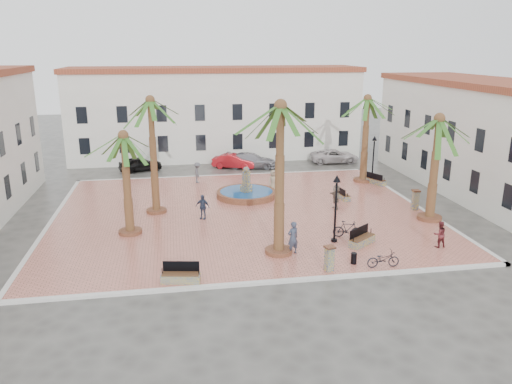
{
  "coord_description": "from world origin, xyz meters",
  "views": [
    {
      "loc": [
        -4.61,
        -33.36,
        11.42
      ],
      "look_at": [
        1.0,
        0.0,
        1.6
      ],
      "focal_mm": 35.0,
      "sensor_mm": 36.0,
      "label": 1
    }
  ],
  "objects_px": {
    "palm_ne": "(367,109)",
    "bicycle_b": "(348,229)",
    "bench_ne": "(376,181)",
    "pedestrian_east": "(336,197)",
    "bollard_se": "(329,258)",
    "cyclist_b": "(440,234)",
    "palm_s": "(280,122)",
    "palm_nw": "(151,112)",
    "lamppost_s": "(336,197)",
    "palm_sw": "(124,148)",
    "pedestrian_fountain_b": "(203,207)",
    "bench_s": "(181,277)",
    "car_red": "(234,161)",
    "bench_e": "(342,196)",
    "car_black": "(140,164)",
    "bench_se": "(362,240)",
    "lamppost_e": "(374,151)",
    "bollard_n": "(245,178)",
    "cyclist_a": "(293,238)",
    "pedestrian_fountain_a": "(273,181)",
    "bicycle_a": "(383,259)",
    "car_white": "(335,156)",
    "fountain": "(246,193)",
    "car_silver": "(251,160)",
    "pedestrian_north": "(198,173)",
    "litter_bin": "(354,258)",
    "bollard_e": "(415,199)",
    "palm_e": "(438,131)"
  },
  "relations": [
    {
      "from": "bicycle_a",
      "to": "pedestrian_fountain_a",
      "type": "height_order",
      "value": "pedestrian_fountain_a"
    },
    {
      "from": "bench_e",
      "to": "car_black",
      "type": "distance_m",
      "value": 20.25
    },
    {
      "from": "bench_ne",
      "to": "car_red",
      "type": "bearing_deg",
      "value": 27.0
    },
    {
      "from": "pedestrian_fountain_b",
      "to": "pedestrian_fountain_a",
      "type": "bearing_deg",
      "value": 72.62
    },
    {
      "from": "bench_se",
      "to": "bench_e",
      "type": "height_order",
      "value": "bench_se"
    },
    {
      "from": "cyclist_b",
      "to": "car_red",
      "type": "xyz_separation_m",
      "value": [
        -9.29,
        22.44,
        -0.25
      ]
    },
    {
      "from": "pedestrian_north",
      "to": "car_silver",
      "type": "relative_size",
      "value": 0.36
    },
    {
      "from": "bench_ne",
      "to": "pedestrian_east",
      "type": "distance_m",
      "value": 8.22
    },
    {
      "from": "pedestrian_fountain_a",
      "to": "car_white",
      "type": "relative_size",
      "value": 0.36
    },
    {
      "from": "bench_se",
      "to": "car_black",
      "type": "distance_m",
      "value": 25.78
    },
    {
      "from": "cyclist_a",
      "to": "car_silver",
      "type": "height_order",
      "value": "cyclist_a"
    },
    {
      "from": "palm_sw",
      "to": "bench_e",
      "type": "relative_size",
      "value": 3.64
    },
    {
      "from": "cyclist_a",
      "to": "car_silver",
      "type": "bearing_deg",
      "value": -115.68
    },
    {
      "from": "bollard_se",
      "to": "car_black",
      "type": "distance_m",
      "value": 27.12
    },
    {
      "from": "bollard_se",
      "to": "bollard_e",
      "type": "height_order",
      "value": "bollard_e"
    },
    {
      "from": "bench_s",
      "to": "bench_se",
      "type": "xyz_separation_m",
      "value": [
        10.71,
        3.19,
        0.01
      ]
    },
    {
      "from": "palm_s",
      "to": "lamppost_s",
      "type": "distance_m",
      "value": 6.02
    },
    {
      "from": "pedestrian_north",
      "to": "car_silver",
      "type": "bearing_deg",
      "value": -50.12
    },
    {
      "from": "palm_nw",
      "to": "bench_se",
      "type": "relative_size",
      "value": 4.19
    },
    {
      "from": "palm_ne",
      "to": "bicycle_b",
      "type": "distance_m",
      "value": 15.14
    },
    {
      "from": "palm_sw",
      "to": "bench_ne",
      "type": "height_order",
      "value": "palm_sw"
    },
    {
      "from": "palm_s",
      "to": "car_white",
      "type": "relative_size",
      "value": 1.78
    },
    {
      "from": "bench_ne",
      "to": "pedestrian_north",
      "type": "distance_m",
      "value": 15.36
    },
    {
      "from": "litter_bin",
      "to": "car_red",
      "type": "distance_m",
      "value": 24.14
    },
    {
      "from": "bollard_n",
      "to": "car_silver",
      "type": "distance_m",
      "value": 7.26
    },
    {
      "from": "bench_e",
      "to": "litter_bin",
      "type": "distance_m",
      "value": 12.13
    },
    {
      "from": "cyclist_a",
      "to": "pedestrian_fountain_a",
      "type": "distance_m",
      "value": 12.9
    },
    {
      "from": "bench_s",
      "to": "bollard_n",
      "type": "height_order",
      "value": "bollard_n"
    },
    {
      "from": "bench_s",
      "to": "lamppost_s",
      "type": "relative_size",
      "value": 0.48
    },
    {
      "from": "palm_ne",
      "to": "car_white",
      "type": "bearing_deg",
      "value": 89.38
    },
    {
      "from": "lamppost_s",
      "to": "bench_se",
      "type": "bearing_deg",
      "value": -27.0
    },
    {
      "from": "bench_s",
      "to": "lamppost_e",
      "type": "xyz_separation_m",
      "value": [
        16.95,
        16.95,
        2.43
      ]
    },
    {
      "from": "bollard_se",
      "to": "cyclist_b",
      "type": "relative_size",
      "value": 0.87
    },
    {
      "from": "cyclist_a",
      "to": "palm_ne",
      "type": "bearing_deg",
      "value": -146.84
    },
    {
      "from": "palm_nw",
      "to": "bench_ne",
      "type": "xyz_separation_m",
      "value": [
        18.39,
        4.6,
        -6.81
      ]
    },
    {
      "from": "lamppost_e",
      "to": "car_red",
      "type": "relative_size",
      "value": 0.95
    },
    {
      "from": "fountain",
      "to": "lamppost_e",
      "type": "xyz_separation_m",
      "value": [
        11.53,
        2.81,
        2.39
      ]
    },
    {
      "from": "palm_sw",
      "to": "car_red",
      "type": "bearing_deg",
      "value": 62.97
    },
    {
      "from": "car_red",
      "to": "car_silver",
      "type": "height_order",
      "value": "car_silver"
    },
    {
      "from": "palm_e",
      "to": "bicycle_a",
      "type": "bearing_deg",
      "value": -132.78
    },
    {
      "from": "palm_s",
      "to": "palm_nw",
      "type": "bearing_deg",
      "value": 129.22
    },
    {
      "from": "bench_ne",
      "to": "car_black",
      "type": "relative_size",
      "value": 0.47
    },
    {
      "from": "palm_s",
      "to": "bench_se",
      "type": "xyz_separation_m",
      "value": [
        5.12,
        0.38,
        -7.16
      ]
    },
    {
      "from": "bench_ne",
      "to": "palm_sw",
      "type": "bearing_deg",
      "value": 87.65
    },
    {
      "from": "bench_s",
      "to": "pedestrian_east",
      "type": "distance_m",
      "value": 15.17
    },
    {
      "from": "cyclist_a",
      "to": "pedestrian_fountain_a",
      "type": "bearing_deg",
      "value": -119.31
    },
    {
      "from": "bollard_se",
      "to": "pedestrian_fountain_b",
      "type": "xyz_separation_m",
      "value": [
        -5.99,
        9.39,
        0.14
      ]
    },
    {
      "from": "palm_sw",
      "to": "bollard_se",
      "type": "xyz_separation_m",
      "value": [
        10.68,
        -7.38,
        -4.76
      ]
    },
    {
      "from": "palm_ne",
      "to": "bicycle_b",
      "type": "height_order",
      "value": "palm_ne"
    },
    {
      "from": "pedestrian_fountain_a",
      "to": "palm_sw",
      "type": "bearing_deg",
      "value": -157.64
    }
  ]
}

